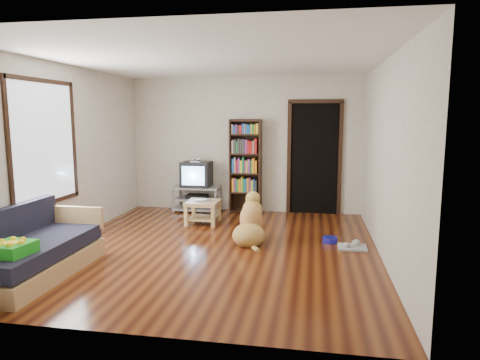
% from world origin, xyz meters
% --- Properties ---
extents(ground, '(5.00, 5.00, 0.00)m').
position_xyz_m(ground, '(0.00, 0.00, 0.00)').
color(ground, '#602C10').
rests_on(ground, ground).
extents(ceiling, '(5.00, 5.00, 0.00)m').
position_xyz_m(ceiling, '(0.00, 0.00, 2.60)').
color(ceiling, white).
rests_on(ceiling, ground).
extents(wall_back, '(4.50, 0.00, 4.50)m').
position_xyz_m(wall_back, '(0.00, 2.50, 1.30)').
color(wall_back, beige).
rests_on(wall_back, ground).
extents(wall_front, '(4.50, 0.00, 4.50)m').
position_xyz_m(wall_front, '(0.00, -2.50, 1.30)').
color(wall_front, beige).
rests_on(wall_front, ground).
extents(wall_left, '(0.00, 5.00, 5.00)m').
position_xyz_m(wall_left, '(-2.25, 0.00, 1.30)').
color(wall_left, beige).
rests_on(wall_left, ground).
extents(wall_right, '(0.00, 5.00, 5.00)m').
position_xyz_m(wall_right, '(2.25, 0.00, 1.30)').
color(wall_right, beige).
rests_on(wall_right, ground).
extents(green_cushion, '(0.41, 0.41, 0.13)m').
position_xyz_m(green_cushion, '(-1.75, -1.88, 0.48)').
color(green_cushion, green).
rests_on(green_cushion, sofa).
extents(laptop, '(0.30, 0.21, 0.02)m').
position_xyz_m(laptop, '(-0.54, 1.30, 0.41)').
color(laptop, silver).
rests_on(laptop, coffee_table).
extents(dog_bowl, '(0.22, 0.22, 0.08)m').
position_xyz_m(dog_bowl, '(1.61, 0.56, 0.04)').
color(dog_bowl, '#1A169A').
rests_on(dog_bowl, ground).
extents(grey_rag, '(0.40, 0.33, 0.03)m').
position_xyz_m(grey_rag, '(1.91, 0.31, 0.01)').
color(grey_rag, '#959595').
rests_on(grey_rag, ground).
extents(window, '(0.03, 1.46, 1.70)m').
position_xyz_m(window, '(-2.23, -0.50, 1.50)').
color(window, white).
rests_on(window, wall_left).
extents(doorway, '(1.03, 0.05, 2.19)m').
position_xyz_m(doorway, '(1.35, 2.48, 1.12)').
color(doorway, black).
rests_on(doorway, wall_back).
extents(tv_stand, '(0.90, 0.45, 0.50)m').
position_xyz_m(tv_stand, '(-0.90, 2.25, 0.27)').
color(tv_stand, '#99999E').
rests_on(tv_stand, ground).
extents(crt_tv, '(0.55, 0.52, 0.58)m').
position_xyz_m(crt_tv, '(-0.90, 2.27, 0.74)').
color(crt_tv, black).
rests_on(crt_tv, tv_stand).
extents(bookshelf, '(0.60, 0.30, 1.80)m').
position_xyz_m(bookshelf, '(0.05, 2.34, 1.00)').
color(bookshelf, black).
rests_on(bookshelf, ground).
extents(sofa, '(0.80, 1.80, 0.80)m').
position_xyz_m(sofa, '(-1.87, -1.38, 0.26)').
color(sofa, tan).
rests_on(sofa, ground).
extents(coffee_table, '(0.55, 0.55, 0.40)m').
position_xyz_m(coffee_table, '(-0.54, 1.33, 0.28)').
color(coffee_table, tan).
rests_on(coffee_table, ground).
extents(dog, '(0.49, 0.93, 0.76)m').
position_xyz_m(dog, '(0.44, 0.36, 0.28)').
color(dog, tan).
rests_on(dog, ground).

